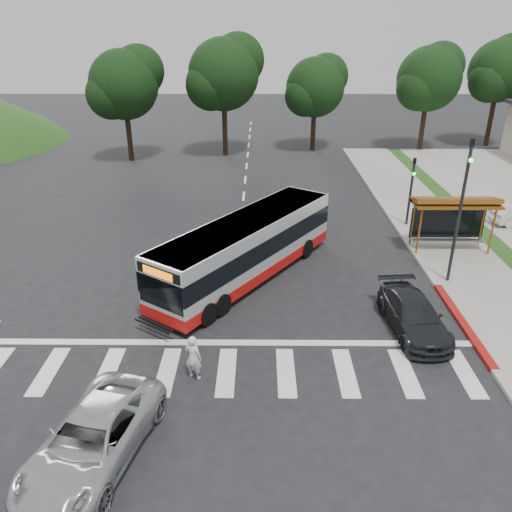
{
  "coord_description": "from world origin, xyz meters",
  "views": [
    {
      "loc": [
        1.1,
        -18.55,
        10.58
      ],
      "look_at": [
        0.95,
        0.83,
        1.6
      ],
      "focal_mm": 35.0,
      "sensor_mm": 36.0,
      "label": 1
    }
  ],
  "objects_px": {
    "pedestrian": "(193,357)",
    "silver_suv_south": "(93,439)",
    "transit_bus": "(247,249)",
    "dark_sedan": "(413,315)"
  },
  "relations": [
    {
      "from": "transit_bus",
      "to": "pedestrian",
      "type": "bearing_deg",
      "value": -67.56
    },
    {
      "from": "transit_bus",
      "to": "pedestrian",
      "type": "xyz_separation_m",
      "value": [
        -1.57,
        -7.25,
        -0.6
      ]
    },
    {
      "from": "dark_sedan",
      "to": "silver_suv_south",
      "type": "xyz_separation_m",
      "value": [
        -10.2,
        -6.33,
        0.05
      ]
    },
    {
      "from": "pedestrian",
      "to": "dark_sedan",
      "type": "distance_m",
      "value": 8.48
    },
    {
      "from": "pedestrian",
      "to": "transit_bus",
      "type": "bearing_deg",
      "value": -79.86
    },
    {
      "from": "pedestrian",
      "to": "silver_suv_south",
      "type": "distance_m",
      "value": 4.08
    },
    {
      "from": "pedestrian",
      "to": "silver_suv_south",
      "type": "bearing_deg",
      "value": 78.9
    },
    {
      "from": "transit_bus",
      "to": "silver_suv_south",
      "type": "distance_m",
      "value": 11.34
    },
    {
      "from": "silver_suv_south",
      "to": "dark_sedan",
      "type": "bearing_deg",
      "value": 45.66
    },
    {
      "from": "pedestrian",
      "to": "silver_suv_south",
      "type": "relative_size",
      "value": 0.32
    }
  ]
}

